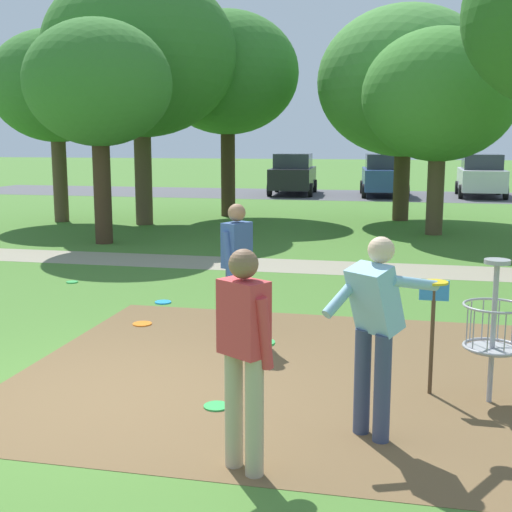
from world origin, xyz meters
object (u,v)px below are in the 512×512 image
at_px(parked_car_center_right, 481,175).
at_px(parked_car_leftmost, 293,174).
at_px(player_foreground_watching, 237,263).
at_px(tree_far_center, 98,84).
at_px(player_waiting_left, 376,324).
at_px(disc_golf_basket, 487,325).
at_px(tree_near_left, 56,87).
at_px(frisbee_far_right, 72,282).
at_px(tree_mid_left, 140,55).
at_px(player_throwing, 244,348).
at_px(parked_car_center_left, 384,175).
at_px(tree_mid_right, 405,82).
at_px(tree_far_right, 227,74).
at_px(frisbee_scattered_a, 142,324).
at_px(tree_far_left, 440,96).
at_px(frisbee_mid_grass, 163,302).
at_px(frisbee_far_left, 216,406).

bearing_deg(parked_car_center_right, parked_car_leftmost, -176.79).
distance_m(player_foreground_watching, tree_far_center, 9.11).
bearing_deg(player_waiting_left, disc_golf_basket, 45.68).
bearing_deg(tree_near_left, parked_car_leftmost, 65.88).
bearing_deg(frisbee_far_right, parked_car_leftmost, 87.96).
distance_m(tree_mid_left, parked_car_leftmost, 12.75).
relative_size(player_throwing, parked_car_center_left, 0.39).
xyz_separation_m(player_waiting_left, tree_mid_right, (0.12, 15.93, 3.19)).
relative_size(disc_golf_basket, player_waiting_left, 0.81).
bearing_deg(tree_far_right, parked_car_leftmost, 85.88).
xyz_separation_m(player_foreground_watching, frisbee_far_right, (-3.65, 2.68, -0.96)).
height_order(frisbee_scattered_a, tree_mid_left, tree_mid_left).
bearing_deg(player_throwing, tree_mid_right, 86.42).
xyz_separation_m(tree_far_left, parked_car_center_left, (-1.68, 12.27, -2.66)).
bearing_deg(frisbee_scattered_a, player_waiting_left, -41.94).
distance_m(frisbee_far_right, parked_car_center_left, 20.51).
relative_size(frisbee_mid_grass, parked_car_center_right, 0.06).
relative_size(player_waiting_left, tree_near_left, 0.30).
bearing_deg(tree_far_left, player_foreground_watching, -105.20).
xyz_separation_m(frisbee_mid_grass, parked_car_center_right, (6.86, 21.48, 0.91)).
bearing_deg(tree_far_left, player_throwing, -98.05).
height_order(parked_car_leftmost, parked_car_center_left, same).
distance_m(disc_golf_basket, player_foreground_watching, 3.19).
height_order(frisbee_scattered_a, parked_car_center_right, parked_car_center_right).
height_order(frisbee_mid_grass, tree_far_center, tree_far_center).
height_order(disc_golf_basket, tree_far_right, tree_far_right).
bearing_deg(tree_far_right, tree_far_left, -25.79).
bearing_deg(tree_mid_right, player_foreground_watching, -98.16).
height_order(tree_near_left, tree_mid_left, tree_mid_left).
distance_m(tree_near_left, tree_mid_right, 10.43).
relative_size(frisbee_mid_grass, tree_near_left, 0.04).
xyz_separation_m(tree_near_left, parked_car_center_right, (13.49, 12.21, -3.09)).
bearing_deg(frisbee_far_right, player_foreground_watching, -36.26).
bearing_deg(frisbee_mid_grass, parked_car_leftmost, 93.72).
distance_m(player_throwing, frisbee_far_right, 7.59).
bearing_deg(tree_far_center, frisbee_far_left, -59.82).
relative_size(tree_mid_left, tree_far_center, 1.38).
relative_size(player_throwing, parked_car_leftmost, 0.40).
distance_m(player_waiting_left, tree_far_left, 13.17).
xyz_separation_m(tree_mid_left, tree_far_right, (1.87, 2.67, -0.33)).
relative_size(player_waiting_left, frisbee_far_right, 8.49).
bearing_deg(parked_car_center_left, tree_far_left, -82.20).
height_order(player_foreground_watching, parked_car_center_left, parked_car_center_left).
xyz_separation_m(player_waiting_left, frisbee_scattered_a, (-3.22, 2.89, -0.98)).
relative_size(tree_mid_right, parked_car_leftmost, 1.50).
distance_m(player_foreground_watching, player_waiting_left, 3.11).
bearing_deg(parked_car_leftmost, disc_golf_basket, -76.62).
bearing_deg(tree_far_center, tree_near_left, 129.48).
xyz_separation_m(tree_far_right, parked_car_leftmost, (0.66, 9.19, -3.61)).
xyz_separation_m(frisbee_scattered_a, tree_mid_right, (3.34, 13.03, 4.17)).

